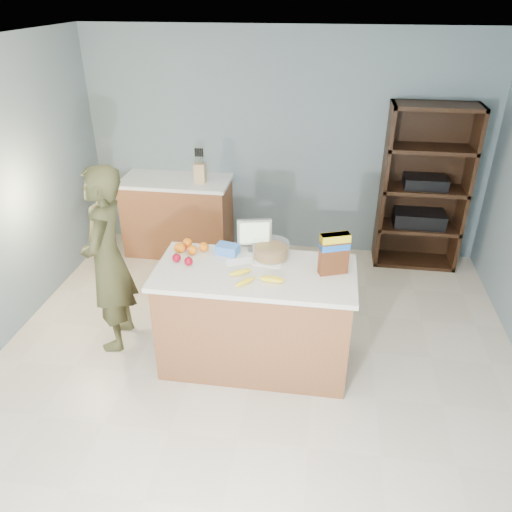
# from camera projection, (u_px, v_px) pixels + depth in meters

# --- Properties ---
(floor) EXTENTS (4.50, 5.00, 0.02)m
(floor) POSITION_uv_depth(u_px,v_px,m) (250.00, 385.00, 4.03)
(floor) COLOR beige
(floor) RESTS_ON ground
(walls) EXTENTS (4.52, 5.02, 2.51)m
(walls) POSITION_uv_depth(u_px,v_px,m) (248.00, 194.00, 3.24)
(walls) COLOR slate
(walls) RESTS_ON ground
(counter_peninsula) EXTENTS (1.56, 0.76, 0.90)m
(counter_peninsula) POSITION_uv_depth(u_px,v_px,m) (255.00, 321.00, 4.09)
(counter_peninsula) COLOR brown
(counter_peninsula) RESTS_ON ground
(back_cabinet) EXTENTS (1.24, 0.62, 0.90)m
(back_cabinet) POSITION_uv_depth(u_px,v_px,m) (178.00, 215.00, 5.88)
(back_cabinet) COLOR brown
(back_cabinet) RESTS_ON ground
(shelving_unit) EXTENTS (0.90, 0.40, 1.80)m
(shelving_unit) POSITION_uv_depth(u_px,v_px,m) (423.00, 190.00, 5.45)
(shelving_unit) COLOR black
(shelving_unit) RESTS_ON ground
(person) EXTENTS (0.47, 0.64, 1.64)m
(person) POSITION_uv_depth(u_px,v_px,m) (108.00, 261.00, 4.16)
(person) COLOR #3D3D20
(person) RESTS_ON ground
(knife_block) EXTENTS (0.12, 0.10, 0.31)m
(knife_block) POSITION_uv_depth(u_px,v_px,m) (200.00, 172.00, 5.51)
(knife_block) COLOR tan
(knife_block) RESTS_ON back_cabinet
(envelopes) EXTENTS (0.46, 0.18, 0.00)m
(envelopes) POSITION_uv_depth(u_px,v_px,m) (253.00, 263.00, 3.96)
(envelopes) COLOR white
(envelopes) RESTS_ON counter_peninsula
(bananas) EXTENTS (0.44, 0.29, 0.04)m
(bananas) POSITION_uv_depth(u_px,v_px,m) (257.00, 278.00, 3.72)
(bananas) COLOR yellow
(bananas) RESTS_ON counter_peninsula
(apples) EXTENTS (0.18, 0.29, 0.07)m
(apples) POSITION_uv_depth(u_px,v_px,m) (182.00, 256.00, 4.00)
(apples) COLOR maroon
(apples) RESTS_ON counter_peninsula
(oranges) EXTENTS (0.28, 0.20, 0.08)m
(oranges) POSITION_uv_depth(u_px,v_px,m) (189.00, 247.00, 4.11)
(oranges) COLOR orange
(oranges) RESTS_ON counter_peninsula
(blue_carton) EXTENTS (0.20, 0.15, 0.08)m
(blue_carton) POSITION_uv_depth(u_px,v_px,m) (227.00, 249.00, 4.08)
(blue_carton) COLOR blue
(blue_carton) RESTS_ON counter_peninsula
(salad_bowl) EXTENTS (0.30, 0.30, 0.13)m
(salad_bowl) POSITION_uv_depth(u_px,v_px,m) (271.00, 251.00, 4.02)
(salad_bowl) COLOR #267219
(salad_bowl) RESTS_ON counter_peninsula
(tv) EXTENTS (0.28, 0.12, 0.28)m
(tv) POSITION_uv_depth(u_px,v_px,m) (254.00, 233.00, 4.07)
(tv) COLOR silver
(tv) RESTS_ON counter_peninsula
(cereal_box) EXTENTS (0.23, 0.15, 0.33)m
(cereal_box) POSITION_uv_depth(u_px,v_px,m) (334.00, 251.00, 3.73)
(cereal_box) COLOR #592B14
(cereal_box) RESTS_ON counter_peninsula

